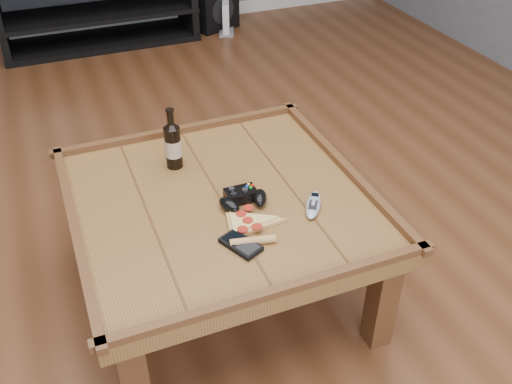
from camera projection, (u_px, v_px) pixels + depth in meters
name	position (u px, v px, depth m)	size (l,w,h in m)	color
ground	(225.00, 291.00, 2.22)	(6.00, 6.00, 0.00)	#4E2B16
baseboard	(97.00, 26.00, 4.43)	(5.00, 0.02, 0.10)	silver
coffee_table	(221.00, 212.00, 1.99)	(1.03, 1.03, 0.48)	brown
media_console	(98.00, 11.00, 4.14)	(1.40, 0.45, 0.50)	black
beer_bottle	(173.00, 144.00, 2.06)	(0.06, 0.06, 0.24)	black
game_controller	(243.00, 198.00, 1.91)	(0.19, 0.12, 0.05)	black
pizza_slice	(249.00, 225.00, 1.82)	(0.21, 0.28, 0.03)	#B5804F
smartphone	(241.00, 244.00, 1.75)	(0.12, 0.15, 0.02)	black
remote_control	(313.00, 205.00, 1.91)	(0.13, 0.16, 0.02)	#9499A0
subwoofer	(210.00, 5.00, 4.48)	(0.42, 0.42, 0.33)	black
game_console	(226.00, 19.00, 4.38)	(0.17, 0.22, 0.25)	gray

